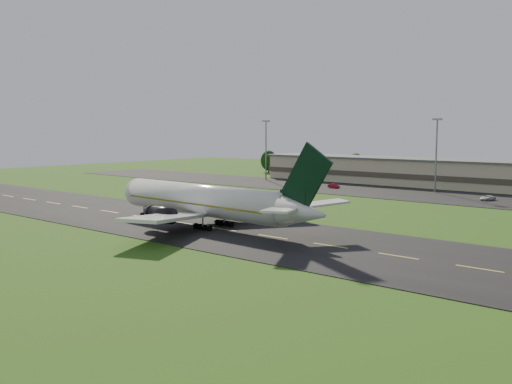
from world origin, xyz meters
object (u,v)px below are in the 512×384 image
Objects in this scene: service_vehicle_b at (334,186)px; service_vehicle_c at (488,198)px; light_mast_west at (266,143)px; airliner at (205,201)px; terminal at (462,175)px; service_vehicle_a at (293,182)px; light_mast_centre at (436,146)px.

service_vehicle_b reaches higher than service_vehicle_c.
airliner is at bearing -57.65° from light_mast_west.
airliner is 95.09m from light_mast_west.
airliner is 0.35× the size of terminal.
service_vehicle_b is at bearing -164.20° from service_vehicle_c.
service_vehicle_c is (60.20, -1.77, -0.01)m from service_vehicle_a.
terminal is (10.70, 96.22, -0.67)m from airliner.
terminal is 39.41× the size of service_vehicle_a.
light_mast_centre is 22.75m from service_vehicle_c.
service_vehicle_c is at bearing -58.14° from terminal.
airliner is at bearing -94.05° from service_vehicle_c.
airliner is at bearing -157.39° from service_vehicle_b.
airliner is 11.61× the size of service_vehicle_c.
terminal is 50.42m from service_vehicle_a.
service_vehicle_a is 60.22m from service_vehicle_c.
light_mast_centre reaches higher than terminal.
service_vehicle_a is at bearing -152.24° from terminal.
service_vehicle_b is 0.85× the size of service_vehicle_c.
airliner is at bearing -96.62° from light_mast_centre.
light_mast_west is at bearing 125.13° from airliner.
terminal is at bearing 85.05° from light_mast_centre.
light_mast_west is 78.52m from service_vehicle_c.
service_vehicle_a is 0.83× the size of service_vehicle_c.
service_vehicle_c is (17.07, -9.02, -12.02)m from light_mast_centre.
airliner reaches higher than service_vehicle_c.
light_mast_centre is at bearing -2.26° from service_vehicle_a.
terminal is 29.86m from service_vehicle_c.
light_mast_centre is at bearing 168.45° from service_vehicle_c.
airliner is 96.82m from terminal.
service_vehicle_c is at bearing -82.05° from service_vehicle_b.
service_vehicle_c is at bearing -6.68° from light_mast_west.
airliner is 2.52× the size of light_mast_centre.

